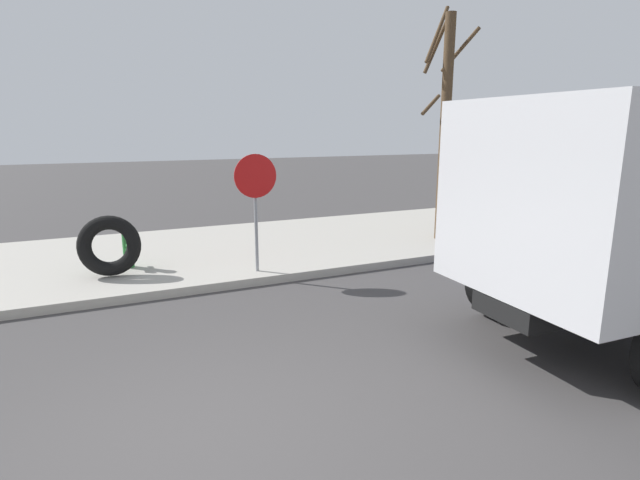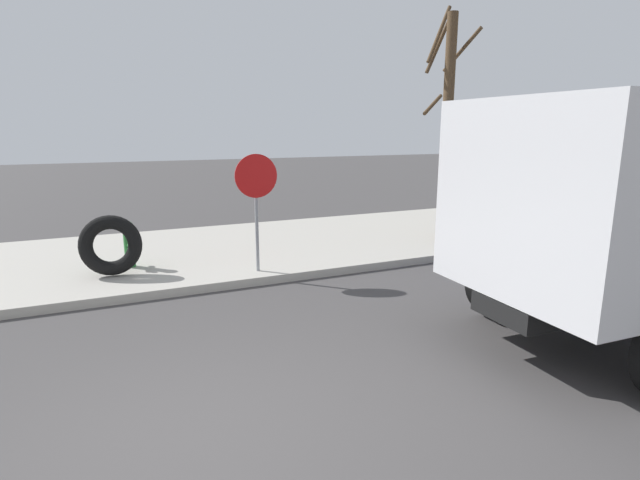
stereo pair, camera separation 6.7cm
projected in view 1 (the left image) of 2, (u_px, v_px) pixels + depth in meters
The scene contains 6 objects.
ground_plane at pixel (187, 445), 4.30m from camera, with size 80.00×80.00×0.00m, color #423F3F.
sidewalk_curb at pixel (127, 260), 10.04m from camera, with size 36.00×5.00×0.15m, color #ADA89E.
fire_hydrant at pixel (128, 243), 9.17m from camera, with size 0.21×0.48×0.86m.
loose_tire at pixel (109, 246), 8.63m from camera, with size 1.05×1.05×0.24m, color black.
stop_sign at pixel (256, 191), 8.70m from camera, with size 0.76×0.08×2.10m.
bare_tree at pixel (444, 122), 11.17m from camera, with size 1.14×0.91×5.17m.
Camera 1 is at (-0.57, -3.94, 2.67)m, focal length 28.03 mm.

